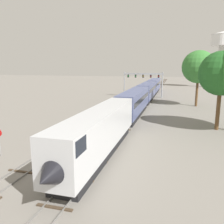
{
  "coord_description": "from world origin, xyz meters",
  "views": [
    {
      "loc": [
        9.29,
        -18.19,
        9.19
      ],
      "look_at": [
        1.0,
        12.0,
        3.0
      ],
      "focal_mm": 36.93,
      "sensor_mm": 36.0,
      "label": 1
    }
  ],
  "objects_px": {
    "water_tower": "(222,44)",
    "signal_gantry": "(143,79)",
    "passenger_train": "(142,95)",
    "trackside_tree_left": "(199,67)",
    "trackside_tree_mid": "(221,74)"
  },
  "relations": [
    {
      "from": "water_tower",
      "to": "signal_gantry",
      "type": "bearing_deg",
      "value": -124.41
    },
    {
      "from": "water_tower",
      "to": "trackside_tree_left",
      "type": "bearing_deg",
      "value": -104.06
    },
    {
      "from": "signal_gantry",
      "to": "trackside_tree_mid",
      "type": "distance_m",
      "value": 37.81
    },
    {
      "from": "water_tower",
      "to": "trackside_tree_mid",
      "type": "relative_size",
      "value": 2.1
    },
    {
      "from": "trackside_tree_mid",
      "to": "trackside_tree_left",
      "type": "bearing_deg",
      "value": 93.52
    },
    {
      "from": "signal_gantry",
      "to": "trackside_tree_left",
      "type": "distance_m",
      "value": 19.94
    },
    {
      "from": "trackside_tree_left",
      "to": "trackside_tree_mid",
      "type": "relative_size",
      "value": 1.13
    },
    {
      "from": "signal_gantry",
      "to": "trackside_tree_mid",
      "type": "height_order",
      "value": "trackside_tree_mid"
    },
    {
      "from": "passenger_train",
      "to": "signal_gantry",
      "type": "xyz_separation_m",
      "value": [
        -2.25,
        17.03,
        3.04
      ]
    },
    {
      "from": "water_tower",
      "to": "trackside_tree_mid",
      "type": "height_order",
      "value": "water_tower"
    },
    {
      "from": "passenger_train",
      "to": "trackside_tree_mid",
      "type": "xyz_separation_m",
      "value": [
        13.5,
        -17.25,
        5.6
      ]
    },
    {
      "from": "water_tower",
      "to": "trackside_tree_mid",
      "type": "bearing_deg",
      "value": -99.28
    },
    {
      "from": "passenger_train",
      "to": "water_tower",
      "type": "height_order",
      "value": "water_tower"
    },
    {
      "from": "passenger_train",
      "to": "trackside_tree_mid",
      "type": "bearing_deg",
      "value": -51.94
    },
    {
      "from": "trackside_tree_mid",
      "to": "signal_gantry",
      "type": "bearing_deg",
      "value": 114.68
    }
  ]
}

